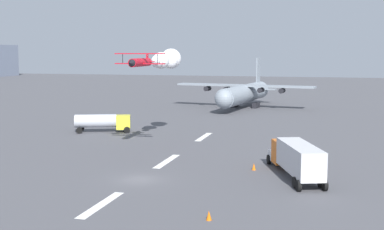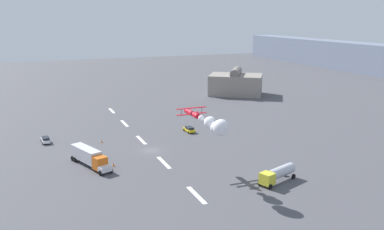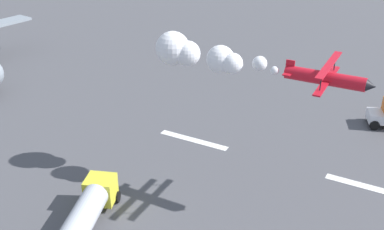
# 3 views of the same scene
# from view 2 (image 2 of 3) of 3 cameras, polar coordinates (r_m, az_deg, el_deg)

# --- Properties ---
(ground_plane) EXTENTS (440.00, 440.00, 0.00)m
(ground_plane) POSITION_cam_2_polar(r_m,az_deg,el_deg) (100.66, -5.52, -4.81)
(ground_plane) COLOR #4C4C51
(ground_plane) RESTS_ON ground
(runway_stripe_0) EXTENTS (8.00, 0.90, 0.01)m
(runway_stripe_0) POSITION_cam_2_polar(r_m,az_deg,el_deg) (143.71, -10.86, 0.57)
(runway_stripe_0) COLOR white
(runway_stripe_0) RESTS_ON ground
(runway_stripe_1) EXTENTS (8.00, 0.90, 0.01)m
(runway_stripe_1) POSITION_cam_2_polar(r_m,az_deg,el_deg) (126.25, -9.17, -1.14)
(runway_stripe_1) COLOR white
(runway_stripe_1) RESTS_ON ground
(runway_stripe_2) EXTENTS (8.00, 0.90, 0.01)m
(runway_stripe_2) POSITION_cam_2_polar(r_m,az_deg,el_deg) (109.09, -6.93, -3.40)
(runway_stripe_2) COLOR white
(runway_stripe_2) RESTS_ON ground
(runway_stripe_3) EXTENTS (8.00, 0.90, 0.01)m
(runway_stripe_3) POSITION_cam_2_polar(r_m,az_deg,el_deg) (92.38, -3.85, -6.48)
(runway_stripe_3) COLOR white
(runway_stripe_3) RESTS_ON ground
(runway_stripe_4) EXTENTS (8.00, 0.90, 0.01)m
(runway_stripe_4) POSITION_cam_2_polar(r_m,az_deg,el_deg) (76.44, 0.61, -10.84)
(runway_stripe_4) COLOR white
(runway_stripe_4) RESTS_ON ground
(stunt_biplane_red) EXTENTS (18.65, 6.61, 3.03)m
(stunt_biplane_red) POSITION_cam_2_polar(r_m,az_deg,el_deg) (77.99, 2.79, -1.21)
(stunt_biplane_red) COLOR red
(semi_truck_orange) EXTENTS (13.31, 7.16, 3.70)m
(semi_truck_orange) POSITION_cam_2_polar(r_m,az_deg,el_deg) (92.22, -13.80, -5.50)
(semi_truck_orange) COLOR silver
(semi_truck_orange) RESTS_ON ground
(fuel_tanker_truck) EXTENTS (5.48, 9.11, 2.90)m
(fuel_tanker_truck) POSITION_cam_2_polar(r_m,az_deg,el_deg) (82.89, 11.54, -7.83)
(fuel_tanker_truck) COLOR yellow
(fuel_tanker_truck) RESTS_ON ground
(followme_car_yellow) EXTENTS (4.60, 2.26, 1.52)m
(followme_car_yellow) POSITION_cam_2_polar(r_m,az_deg,el_deg) (112.07, -19.31, -3.19)
(followme_car_yellow) COLOR white
(followme_car_yellow) RESTS_ON ground
(airport_staff_sedan) EXTENTS (4.53, 2.20, 1.52)m
(airport_staff_sedan) POSITION_cam_2_polar(r_m,az_deg,el_deg) (115.40, -0.38, -1.94)
(airport_staff_sedan) COLOR yellow
(airport_staff_sedan) RESTS_ON ground
(hangar_building) EXTENTS (23.18, 24.95, 10.78)m
(hangar_building) POSITION_cam_2_polar(r_m,az_deg,el_deg) (170.37, 5.97, 4.24)
(hangar_building) COLOR gray
(hangar_building) RESTS_ON ground
(traffic_cone_near) EXTENTS (0.44, 0.44, 0.75)m
(traffic_cone_near) POSITION_cam_2_polar(r_m,az_deg,el_deg) (108.48, -12.18, -3.50)
(traffic_cone_near) COLOR orange
(traffic_cone_near) RESTS_ON ground
(traffic_cone_far) EXTENTS (0.44, 0.44, 0.75)m
(traffic_cone_far) POSITION_cam_2_polar(r_m,az_deg,el_deg) (91.46, -10.64, -6.65)
(traffic_cone_far) COLOR orange
(traffic_cone_far) RESTS_ON ground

